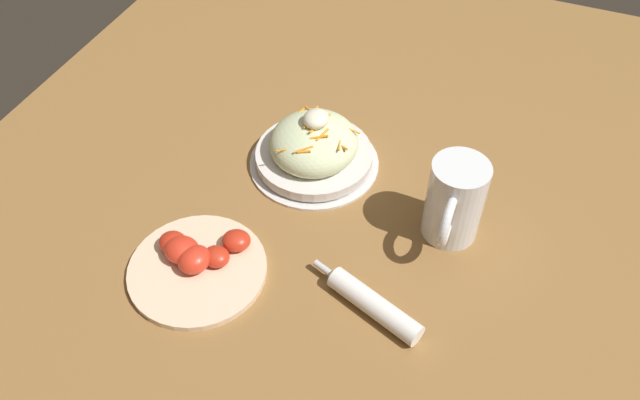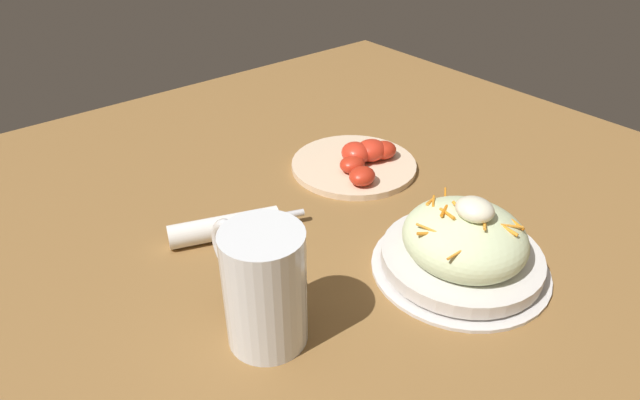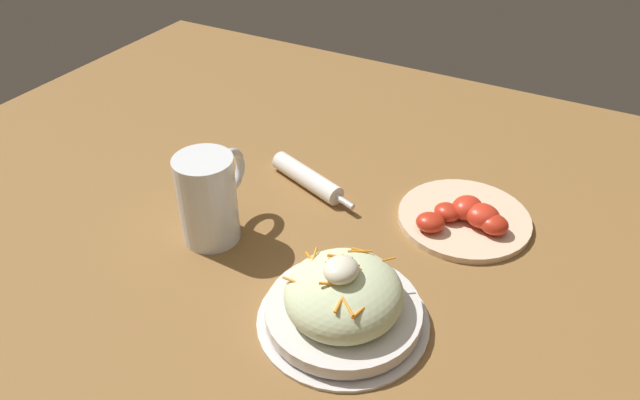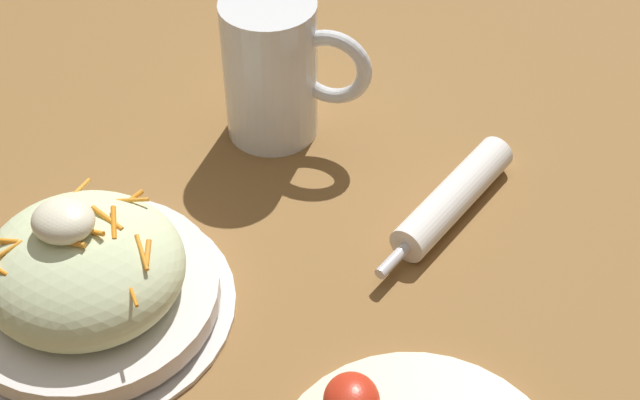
% 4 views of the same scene
% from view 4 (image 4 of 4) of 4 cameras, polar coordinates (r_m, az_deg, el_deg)
% --- Properties ---
extents(ground_plane, '(1.43, 1.43, 0.00)m').
position_cam_4_polar(ground_plane, '(0.78, -5.96, 1.05)').
color(ground_plane, olive).
extents(salad_plate, '(0.21, 0.21, 0.10)m').
position_cam_4_polar(salad_plate, '(0.68, -14.55, -4.87)').
color(salad_plate, silver).
rests_on(salad_plate, ground_plane).
extents(beer_mug, '(0.13, 0.08, 0.13)m').
position_cam_4_polar(beer_mug, '(0.80, -2.96, 7.81)').
color(beer_mug, white).
rests_on(beer_mug, ground_plane).
extents(napkin_roll, '(0.08, 0.18, 0.03)m').
position_cam_4_polar(napkin_roll, '(0.75, 8.39, 0.12)').
color(napkin_roll, white).
rests_on(napkin_roll, ground_plane).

